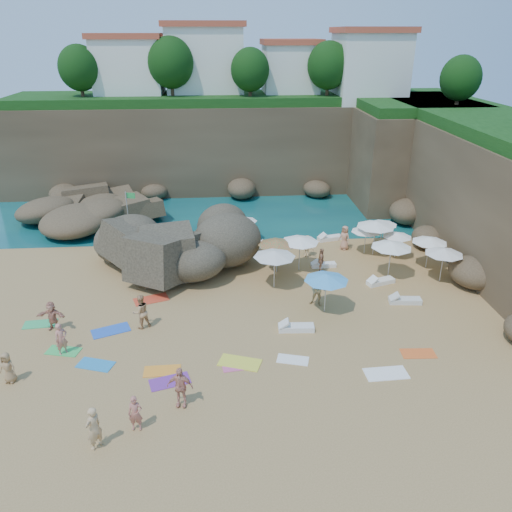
{
  "coord_description": "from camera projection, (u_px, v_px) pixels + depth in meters",
  "views": [
    {
      "loc": [
        -0.04,
        -23.77,
        14.09
      ],
      "look_at": [
        2.0,
        3.0,
        2.0
      ],
      "focal_mm": 35.0,
      "sensor_mm": 36.0,
      "label": 1
    }
  ],
  "objects": [
    {
      "name": "towel_2",
      "position": [
        162.0,
        371.0,
        22.67
      ],
      "size": [
        1.67,
        0.86,
        0.03
      ],
      "primitive_type": "cube",
      "rotation": [
        0.0,
        0.0,
        0.02
      ],
      "color": "orange",
      "rests_on": "ground"
    },
    {
      "name": "person_stand_1",
      "position": [
        141.0,
        312.0,
        25.66
      ],
      "size": [
        1.14,
        1.06,
        1.88
      ],
      "primitive_type": "imported",
      "rotation": [
        0.0,
        0.0,
        3.65
      ],
      "color": "tan",
      "rests_on": "ground"
    },
    {
      "name": "towel_6",
      "position": [
        170.0,
        381.0,
        21.98
      ],
      "size": [
        1.93,
        1.34,
        0.03
      ],
      "primitive_type": "cube",
      "rotation": [
        0.0,
        0.0,
        0.29
      ],
      "color": "#742D94",
      "rests_on": "ground"
    },
    {
      "name": "parasol_4",
      "position": [
        397.0,
        235.0,
        33.35
      ],
      "size": [
        1.96,
        1.96,
        1.85
      ],
      "color": "silver",
      "rests_on": "ground"
    },
    {
      "name": "towel_11",
      "position": [
        63.0,
        351.0,
        24.08
      ],
      "size": [
        1.74,
        1.15,
        0.03
      ],
      "primitive_type": "cube",
      "rotation": [
        0.0,
        0.0,
        -0.24
      ],
      "color": "#37C157",
      "rests_on": "ground"
    },
    {
      "name": "towel_4",
      "position": [
        240.0,
        363.0,
        23.23
      ],
      "size": [
        2.16,
        1.56,
        0.03
      ],
      "primitive_type": "cube",
      "rotation": [
        0.0,
        0.0,
        -0.34
      ],
      "color": "yellow",
      "rests_on": "ground"
    },
    {
      "name": "clifftop_trees",
      "position": [
        274.0,
        70.0,
        40.85
      ],
      "size": [
        35.6,
        23.82,
        4.4
      ],
      "color": "#11380F",
      "rests_on": "ground"
    },
    {
      "name": "lounger_3",
      "position": [
        323.0,
        265.0,
        32.71
      ],
      "size": [
        1.65,
        0.63,
        0.25
      ],
      "primitive_type": "cube",
      "rotation": [
        0.0,
        0.0,
        0.06
      ],
      "color": "white",
      "rests_on": "ground"
    },
    {
      "name": "lounger_4",
      "position": [
        405.0,
        301.0,
        28.34
      ],
      "size": [
        1.85,
        0.76,
        0.28
      ],
      "primitive_type": "cube",
      "rotation": [
        0.0,
        0.0,
        -0.09
      ],
      "color": "silver",
      "rests_on": "ground"
    },
    {
      "name": "parasol_7",
      "position": [
        430.0,
        240.0,
        31.86
      ],
      "size": [
        2.25,
        2.25,
        2.12
      ],
      "color": "silver",
      "rests_on": "ground"
    },
    {
      "name": "person_stand_6",
      "position": [
        94.0,
        428.0,
        18.17
      ],
      "size": [
        0.74,
        0.79,
        1.82
      ],
      "primitive_type": "imported",
      "rotation": [
        0.0,
        0.0,
        4.08
      ],
      "color": "tan",
      "rests_on": "ground"
    },
    {
      "name": "person_lie_1",
      "position": [
        181.0,
        401.0,
        20.5
      ],
      "size": [
        1.38,
        1.99,
        0.45
      ],
      "primitive_type": "imported",
      "rotation": [
        0.0,
        0.0,
        -0.17
      ],
      "color": "tan",
      "rests_on": "ground"
    },
    {
      "name": "towel_0",
      "position": [
        96.0,
        365.0,
        23.1
      ],
      "size": [
        1.85,
        1.32,
        0.03
      ],
      "primitive_type": "cube",
      "rotation": [
        0.0,
        0.0,
        -0.32
      ],
      "color": "#2585C9",
      "rests_on": "ground"
    },
    {
      "name": "parasol_5",
      "position": [
        300.0,
        239.0,
        31.48
      ],
      "size": [
        2.45,
        2.45,
        2.32
      ],
      "color": "silver",
      "rests_on": "ground"
    },
    {
      "name": "rock_outcrop",
      "position": [
        187.0,
        262.0,
        33.48
      ],
      "size": [
        9.86,
        8.26,
        3.45
      ],
      "primitive_type": null,
      "rotation": [
        0.0,
        0.0,
        -0.23
      ],
      "color": "brown",
      "rests_on": "ground"
    },
    {
      "name": "parasol_11",
      "position": [
        444.0,
        251.0,
        30.07
      ],
      "size": [
        2.3,
        2.3,
        2.17
      ],
      "color": "silver",
      "rests_on": "ground"
    },
    {
      "name": "person_lie_4",
      "position": [
        137.0,
        426.0,
        19.28
      ],
      "size": [
        0.6,
        1.53,
        0.36
      ],
      "primitive_type": "imported",
      "rotation": [
        0.0,
        0.0,
        -0.03
      ],
      "color": "#B4685A",
      "rests_on": "ground"
    },
    {
      "name": "towel_7",
      "position": [
        151.0,
        299.0,
        28.72
      ],
      "size": [
        2.14,
        1.54,
        0.03
      ],
      "primitive_type": "cube",
      "rotation": [
        0.0,
        0.0,
        0.33
      ],
      "color": "#DE4127",
      "rests_on": "ground"
    },
    {
      "name": "lounger_5",
      "position": [
        296.0,
        328.0,
        25.73
      ],
      "size": [
        1.87,
        0.71,
        0.29
      ],
      "primitive_type": "cube",
      "rotation": [
        0.0,
        0.0,
        -0.06
      ],
      "color": "white",
      "rests_on": "ground"
    },
    {
      "name": "rock_promontory",
      "position": [
        87.0,
        219.0,
        41.18
      ],
      "size": [
        12.0,
        7.0,
        2.0
      ],
      "primitive_type": null,
      "color": "brown",
      "rests_on": "ground"
    },
    {
      "name": "person_stand_4",
      "position": [
        345.0,
        238.0,
        35.06
      ],
      "size": [
        0.9,
        0.96,
        1.75
      ],
      "primitive_type": "imported",
      "rotation": [
        0.0,
        0.0,
        -0.9
      ],
      "color": "tan",
      "rests_on": "ground"
    },
    {
      "name": "parasol_0",
      "position": [
        244.0,
        219.0,
        36.05
      ],
      "size": [
        1.98,
        1.98,
        1.88
      ],
      "color": "silver",
      "rests_on": "ground"
    },
    {
      "name": "person_lie_5",
      "position": [
        317.0,
        300.0,
        28.01
      ],
      "size": [
        1.55,
        2.05,
        0.7
      ],
      "primitive_type": "imported",
      "rotation": [
        0.0,
        0.0,
        -0.4
      ],
      "color": "tan",
      "rests_on": "ground"
    },
    {
      "name": "towel_5",
      "position": [
        293.0,
        360.0,
        23.44
      ],
      "size": [
        1.62,
        1.11,
        0.03
      ],
      "primitive_type": "cube",
      "rotation": [
        0.0,
        0.0,
        -0.27
      ],
      "color": "white",
      "rests_on": "ground"
    },
    {
      "name": "parasol_8",
      "position": [
        392.0,
        245.0,
        30.55
      ],
      "size": [
        2.51,
        2.51,
        2.38
      ],
      "color": "silver",
      "rests_on": "ground"
    },
    {
      "name": "person_stand_2",
      "position": [
        307.0,
        246.0,
        33.91
      ],
      "size": [
        1.07,
        0.86,
        1.55
      ],
      "primitive_type": "imported",
      "rotation": [
        0.0,
        0.0,
        2.62
      ],
      "color": "#EABF85",
      "rests_on": "ground"
    },
    {
      "name": "towel_8",
      "position": [
        111.0,
        330.0,
        25.73
      ],
      "size": [
        2.12,
        1.59,
        0.03
      ],
      "primitive_type": "cube",
      "rotation": [
        0.0,
        0.0,
        0.39
      ],
      "color": "blue",
      "rests_on": "ground"
    },
    {
      "name": "person_lie_3",
      "position": [
        54.0,
        326.0,
        25.74
      ],
      "size": [
        1.72,
        1.81,
        0.42
      ],
      "primitive_type": "imported",
      "rotation": [
        0.0,
        0.0,
        -0.16
      ],
      "color": "tan",
      "rests_on": "ground"
    },
    {
      "name": "seawater",
      "position": [
        219.0,
        172.0,
        54.67
      ],
      "size": [
        120.0,
        120.0,
        0.0
      ],
      "primitive_type": "plane",
      "color": "#0C4751",
      "rests_on": "ground"
    },
    {
      "name": "towel_9",
      "position": [
        239.0,
        365.0,
        23.04
      ],
      "size": [
        1.65,
        0.98,
        0.03
      ],
      "primitive_type": "cube",
      "rotation": [
        0.0,
        0.0,
        0.13
      ],
      "color": "#DE568D",
      "rests_on": "ground"
    },
    {
      "name": "clifftop_buildings",
      "position": [
        248.0,
        65.0,
        46.44
      ],
      "size": [
        28.48,
        9.48,
        7.0
      ],
      "color": "white",
      "rests_on": "cliff_back"
    },
    {
      "name": "lounger_0",
      "position": [
        268.0,
        245.0,
        35.76
      ],
      "size": [
        1.57,
        0.61,
        0.24
      ],
      "primitive_type": "cube",
      "rotation": [
        0.0,
        0.0,
        0.07
      ],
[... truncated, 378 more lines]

